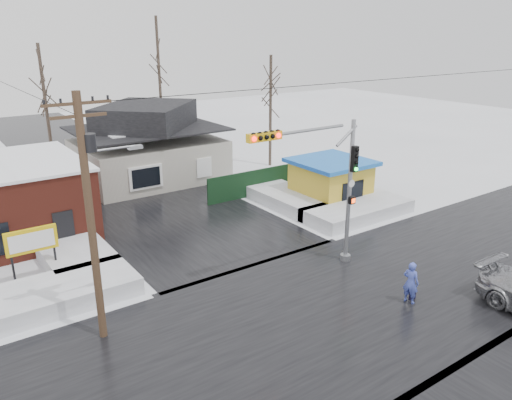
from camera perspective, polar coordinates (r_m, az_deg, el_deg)
ground at (r=20.93m, az=8.09°, el=-12.46°), size 120.00×120.00×0.00m
road_ns at (r=20.92m, az=8.09°, el=-12.43°), size 10.00×120.00×0.02m
road_ew at (r=20.92m, az=8.09°, el=-12.43°), size 120.00×10.00×0.02m
snowbank_nw at (r=22.66m, az=-22.43°, el=-10.06°), size 7.00×3.00×0.80m
snowbank_ne at (r=31.06m, az=11.53°, el=-1.16°), size 7.00×3.00×0.80m
snowbank_nside_w at (r=27.47m, az=-20.87°, el=-4.75°), size 3.00×8.00×0.80m
snowbank_nside_e at (r=33.25m, az=2.92°, el=0.55°), size 3.00×8.00×0.80m
traffic_signal at (r=22.64m, az=8.03°, el=2.57°), size 6.05×0.68×7.00m
utility_pole at (r=17.89m, az=-18.33°, el=-0.70°), size 3.15×0.44×9.00m
marquee_sign at (r=24.27m, az=-24.27°, el=-4.40°), size 2.20×0.21×2.55m
house at (r=38.61m, az=-12.24°, el=6.13°), size 10.40×8.40×5.76m
kiosk at (r=33.07m, az=8.52°, el=2.18°), size 4.60×4.60×2.88m
fence at (r=34.35m, az=0.23°, el=2.04°), size 8.00×0.12×1.80m
tree_far_left at (r=39.86m, az=-23.31°, el=13.22°), size 3.00×3.00×10.00m
tree_far_mid at (r=44.86m, az=-11.18°, el=16.84°), size 3.00×3.00×12.00m
tree_far_right at (r=41.14m, az=1.70°, el=13.70°), size 3.00×3.00×9.00m
pedestrian at (r=21.83m, az=17.26°, el=-9.03°), size 0.59×0.76×1.83m
shopping_bag at (r=22.44m, az=17.44°, el=-10.40°), size 0.29×0.15×0.35m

